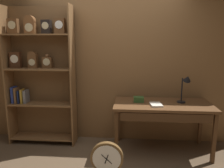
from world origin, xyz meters
TOP-DOWN VIEW (x-y plane):
  - back_wood_panel at (0.00, 1.23)m, footprint 4.80×0.05m
  - bookshelf at (-1.10, 1.01)m, footprint 1.10×0.31m
  - workbench at (0.89, 0.79)m, footprint 1.47×0.71m
  - desk_lamp at (1.22, 0.84)m, footprint 0.18×0.18m
  - toolbox_small at (0.53, 0.87)m, footprint 0.16×0.12m
  - open_repair_manual at (0.77, 0.69)m, footprint 0.18×0.24m
  - round_clock_large at (0.11, 0.09)m, footprint 0.42×0.11m

SIDE VIEW (x-z plane):
  - round_clock_large at x=0.11m, z-range 0.00..0.47m
  - workbench at x=0.89m, z-range 0.31..1.09m
  - open_repair_manual at x=0.77m, z-range 0.78..0.80m
  - toolbox_small at x=0.53m, z-range 0.78..0.86m
  - desk_lamp at x=1.22m, z-range 0.84..1.29m
  - bookshelf at x=-1.10m, z-range 0.07..2.32m
  - back_wood_panel at x=0.00m, z-range 0.00..2.60m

